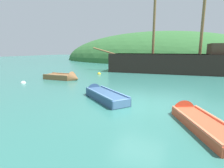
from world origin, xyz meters
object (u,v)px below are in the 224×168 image
at_px(sailing_ship, 178,65).
at_px(rowboat_outer_left, 64,78).
at_px(buoy_yellow, 99,74).
at_px(rowboat_portside, 195,120).
at_px(buoy_white, 23,83).
at_px(rowboat_outer_right, 101,95).

relative_size(sailing_ship, rowboat_outer_left, 5.31).
xyz_separation_m(rowboat_outer_left, buoy_yellow, (1.00, 4.24, -0.14)).
xyz_separation_m(rowboat_portside, buoy_yellow, (-9.57, 9.38, -0.09)).
bearing_deg(buoy_white, rowboat_portside, -10.56).
bearing_deg(rowboat_outer_left, buoy_yellow, 72.17).
distance_m(sailing_ship, buoy_white, 15.61).
xyz_separation_m(rowboat_outer_right, buoy_white, (-7.47, 0.88, -0.14)).
relative_size(rowboat_outer_left, buoy_white, 8.50).
bearing_deg(sailing_ship, buoy_white, 41.94).
bearing_deg(rowboat_portside, buoy_yellow, 15.35).
relative_size(rowboat_outer_right, buoy_white, 9.56).
distance_m(sailing_ship, rowboat_outer_right, 13.16).
relative_size(rowboat_portside, buoy_yellow, 9.85).
distance_m(rowboat_outer_right, rowboat_outer_left, 6.96).
bearing_deg(buoy_yellow, rowboat_outer_left, -103.27).
relative_size(rowboat_portside, rowboat_outer_left, 1.14).
bearing_deg(rowboat_portside, sailing_ship, -21.23).
bearing_deg(buoy_yellow, rowboat_outer_right, -58.62).
xyz_separation_m(sailing_ship, rowboat_portside, (2.27, -14.31, -0.73)).
distance_m(buoy_yellow, buoy_white, 7.57).
height_order(rowboat_outer_left, buoy_yellow, rowboat_outer_left).
relative_size(sailing_ship, buoy_white, 45.13).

